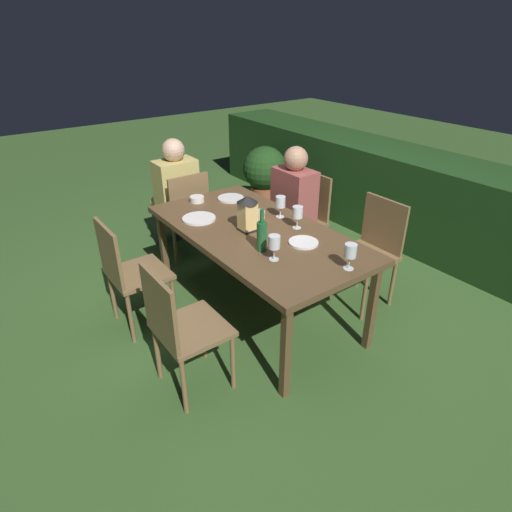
{
  "coord_description": "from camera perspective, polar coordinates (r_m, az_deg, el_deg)",
  "views": [
    {
      "loc": [
        2.29,
        -1.68,
        2.06
      ],
      "look_at": [
        0.0,
        0.0,
        0.51
      ],
      "focal_mm": 30.06,
      "sensor_mm": 36.0,
      "label": 1
    }
  ],
  "objects": [
    {
      "name": "ground_plane",
      "position": [
        3.51,
        0.0,
        -7.3
      ],
      "size": [
        16.0,
        16.0,
        0.0
      ],
      "primitive_type": "plane",
      "color": "#385B28"
    },
    {
      "name": "dining_table",
      "position": [
        3.16,
        0.0,
        2.61
      ],
      "size": [
        1.78,
        0.91,
        0.73
      ],
      "color": "brown",
      "rests_on": "ground"
    },
    {
      "name": "chair_side_left_b",
      "position": [
        2.6,
        -9.99,
        -9.2
      ],
      "size": [
        0.42,
        0.4,
        0.87
      ],
      "color": "brown",
      "rests_on": "ground"
    },
    {
      "name": "chair_side_right_b",
      "position": [
        3.53,
        15.11,
        1.06
      ],
      "size": [
        0.42,
        0.4,
        0.87
      ],
      "color": "brown",
      "rests_on": "ground"
    },
    {
      "name": "chair_head_near",
      "position": [
        4.14,
        -9.44,
        5.84
      ],
      "size": [
        0.4,
        0.42,
        0.87
      ],
      "color": "brown",
      "rests_on": "ground"
    },
    {
      "name": "person_in_mustard",
      "position": [
        4.25,
        -10.85,
        8.52
      ],
      "size": [
        0.48,
        0.38,
        1.15
      ],
      "color": "tan",
      "rests_on": "ground"
    },
    {
      "name": "chair_side_left_a",
      "position": [
        3.23,
        -16.56,
        -1.87
      ],
      "size": [
        0.42,
        0.4,
        0.87
      ],
      "color": "brown",
      "rests_on": "ground"
    },
    {
      "name": "chair_side_right_a",
      "position": [
        4.02,
        6.39,
        5.36
      ],
      "size": [
        0.42,
        0.4,
        0.87
      ],
      "color": "brown",
      "rests_on": "ground"
    },
    {
      "name": "person_in_rust",
      "position": [
        3.84,
        4.33,
        6.78
      ],
      "size": [
        0.38,
        0.47,
        1.15
      ],
      "color": "#9E4C47",
      "rests_on": "ground"
    },
    {
      "name": "lantern_centerpiece",
      "position": [
        3.08,
        -1.14,
        5.95
      ],
      "size": [
        0.15,
        0.15,
        0.27
      ],
      "color": "black",
      "rests_on": "dining_table"
    },
    {
      "name": "green_bottle_on_table",
      "position": [
        2.81,
        0.78,
        2.76
      ],
      "size": [
        0.07,
        0.07,
        0.29
      ],
      "color": "#1E5B2D",
      "rests_on": "dining_table"
    },
    {
      "name": "wine_glass_a",
      "position": [
        3.14,
        5.55,
        5.69
      ],
      "size": [
        0.08,
        0.08,
        0.17
      ],
      "color": "silver",
      "rests_on": "dining_table"
    },
    {
      "name": "wine_glass_b",
      "position": [
        2.69,
        2.44,
        1.72
      ],
      "size": [
        0.08,
        0.08,
        0.17
      ],
      "color": "silver",
      "rests_on": "dining_table"
    },
    {
      "name": "wine_glass_c",
      "position": [
        2.65,
        12.44,
        0.53
      ],
      "size": [
        0.08,
        0.08,
        0.17
      ],
      "color": "silver",
      "rests_on": "dining_table"
    },
    {
      "name": "wine_glass_d",
      "position": [
        3.32,
        3.27,
        7.08
      ],
      "size": [
        0.08,
        0.08,
        0.17
      ],
      "color": "silver",
      "rests_on": "dining_table"
    },
    {
      "name": "plate_a",
      "position": [
        3.34,
        -7.6,
        4.98
      ],
      "size": [
        0.26,
        0.26,
        0.01
      ],
      "primitive_type": "cylinder",
      "color": "white",
      "rests_on": "dining_table"
    },
    {
      "name": "plate_b",
      "position": [
        2.96,
        6.33,
        1.81
      ],
      "size": [
        0.21,
        0.21,
        0.01
      ],
      "primitive_type": "cylinder",
      "color": "white",
      "rests_on": "dining_table"
    },
    {
      "name": "plate_c",
      "position": [
        3.72,
        -3.38,
        7.68
      ],
      "size": [
        0.22,
        0.22,
        0.01
      ],
      "primitive_type": "cylinder",
      "color": "silver",
      "rests_on": "dining_table"
    },
    {
      "name": "bowl_olives",
      "position": [
        3.33,
        0.2,
        5.56
      ],
      "size": [
        0.12,
        0.12,
        0.05
      ],
      "color": "#BCAD8E",
      "rests_on": "dining_table"
    },
    {
      "name": "bowl_bread",
      "position": [
        3.68,
        -7.85,
        7.54
      ],
      "size": [
        0.12,
        0.12,
        0.05
      ],
      "color": "silver",
      "rests_on": "dining_table"
    },
    {
      "name": "hedge_backdrop",
      "position": [
        4.73,
        21.45,
        6.75
      ],
      "size": [
        6.19,
        0.71,
        0.9
      ],
      "primitive_type": "cube",
      "color": "#1E4219",
      "rests_on": "ground"
    },
    {
      "name": "potted_plant_by_hedge",
      "position": [
        5.34,
        1.15,
        10.92
      ],
      "size": [
        0.53,
        0.53,
        0.77
      ],
      "color": "#9E5133",
      "rests_on": "ground"
    },
    {
      "name": "potted_plant_corner",
      "position": [
        4.87,
        6.24,
        8.32
      ],
      "size": [
        0.44,
        0.44,
        0.66
      ],
      "color": "brown",
      "rests_on": "ground"
    }
  ]
}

